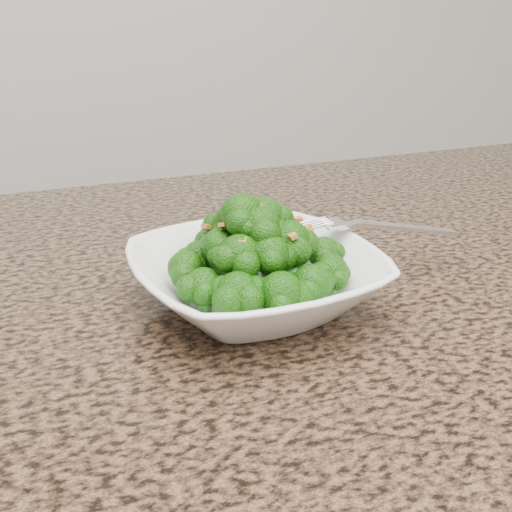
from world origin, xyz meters
name	(u,v)px	position (x,y,z in m)	size (l,w,h in m)	color
granite_counter	(157,376)	(0.00, 0.30, 0.89)	(1.64, 1.04, 0.03)	brown
bowl	(256,280)	(0.11, 0.36, 0.93)	(0.22, 0.22, 0.05)	white
broccoli_pile	(256,217)	(0.11, 0.36, 0.99)	(0.19, 0.19, 0.07)	#1A5609
garlic_topping	(256,175)	(0.11, 0.36, 1.02)	(0.11, 0.11, 0.01)	#C57C30
fork	(356,223)	(0.22, 0.38, 0.96)	(0.20, 0.03, 0.01)	silver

